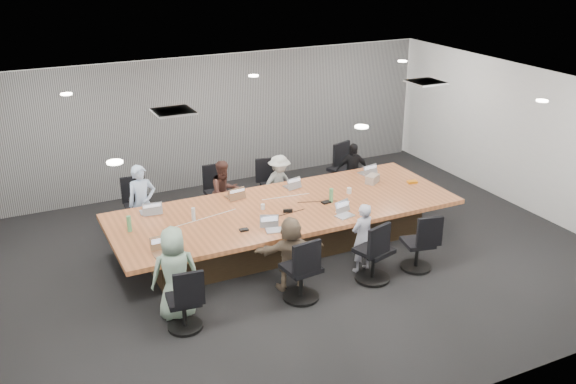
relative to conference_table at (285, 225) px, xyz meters
name	(u,v)px	position (x,y,z in m)	size (l,w,h in m)	color
floor	(298,257)	(0.00, -0.50, -0.40)	(10.00, 8.00, 0.00)	black
ceiling	(299,95)	(0.00, -0.50, 2.40)	(10.00, 8.00, 0.00)	white
wall_back	(215,120)	(0.00, 3.50, 1.00)	(10.00, 2.80, 0.00)	silver
wall_front	(463,297)	(0.00, -4.50, 1.00)	(10.00, 2.80, 0.00)	silver
wall_right	(529,140)	(5.00, -0.50, 1.00)	(8.00, 2.80, 0.00)	silver
curtain	(216,121)	(0.00, 3.42, 1.00)	(9.80, 0.04, 2.80)	gray
conference_table	(285,225)	(0.00, 0.00, 0.00)	(6.00, 2.20, 0.74)	#3B2B19
chair_0	(139,211)	(-2.16, 1.70, 0.00)	(0.54, 0.54, 0.81)	black
chair_1	(218,197)	(-0.62, 1.70, 0.00)	(0.54, 0.54, 0.80)	black
chair_2	(272,189)	(0.52, 1.70, -0.04)	(0.49, 0.49, 0.72)	black
chair_3	(343,173)	(2.16, 1.70, 0.04)	(0.59, 0.59, 0.88)	black
chair_4	(184,304)	(-2.37, -1.70, -0.02)	(0.52, 0.52, 0.76)	black
chair_5	(301,273)	(-0.56, -1.70, 0.03)	(0.58, 0.58, 0.87)	black
chair_6	(374,255)	(0.71, -1.70, 0.03)	(0.59, 0.59, 0.87)	black
chair_7	(417,247)	(1.56, -1.70, -0.01)	(0.53, 0.53, 0.79)	black
person_0	(142,203)	(-2.16, 1.35, 0.29)	(0.51, 0.33, 1.39)	#AFCAEF
laptop_0	(150,212)	(-2.16, 0.80, 0.35)	(0.33, 0.23, 0.02)	#B2B2B7
person_1	(224,193)	(-0.62, 1.35, 0.22)	(0.60, 0.47, 1.24)	#40251F
laptop_1	(235,196)	(-0.62, 0.80, 0.35)	(0.32, 0.22, 0.02)	#8C6647
person_2	(279,184)	(0.52, 1.35, 0.19)	(0.76, 0.44, 1.18)	#ABB0AA
laptop_2	(292,186)	(0.52, 0.80, 0.35)	(0.29, 0.20, 0.02)	#B2B2B7
person_3	(352,171)	(2.16, 1.35, 0.20)	(0.70, 0.29, 1.19)	black
laptop_3	(367,173)	(2.16, 0.80, 0.35)	(0.32, 0.22, 0.02)	#B2B2B7
person_4	(175,273)	(-2.37, -1.35, 0.29)	(0.68, 0.44, 1.39)	#86A48D
laptop_4	(164,253)	(-2.37, -0.80, 0.35)	(0.32, 0.22, 0.02)	#8C6647
person_5	(291,253)	(-0.56, -1.35, 0.19)	(1.10, 0.35, 1.19)	#75614C
laptop_5	(275,230)	(-0.56, -0.80, 0.35)	(0.30, 0.21, 0.02)	#B2B2B7
person_6	(362,238)	(0.71, -1.35, 0.18)	(0.43, 0.28, 1.17)	#B1B1C5
laptop_6	(345,216)	(0.71, -0.80, 0.35)	(0.30, 0.20, 0.02)	#B2B2B7
bottle_green_left	(129,224)	(-2.64, 0.20, 0.47)	(0.07, 0.07, 0.26)	#54A264
bottle_green_right	(331,195)	(0.81, -0.16, 0.47)	(0.07, 0.07, 0.25)	#54A264
bottle_clear	(193,214)	(-1.60, 0.16, 0.45)	(0.07, 0.07, 0.22)	silver
cup_white_far	(263,207)	(-0.39, 0.07, 0.38)	(0.07, 0.07, 0.09)	white
cup_white_near	(349,191)	(1.31, 0.05, 0.39)	(0.08, 0.08, 0.11)	white
mug_brown	(163,239)	(-2.28, -0.45, 0.40)	(0.10, 0.10, 0.12)	brown
mic_left	(244,230)	(-1.01, -0.57, 0.35)	(0.14, 0.09, 0.03)	black
mic_right	(326,202)	(0.71, -0.16, 0.35)	(0.16, 0.10, 0.03)	black
stapler	(288,211)	(-0.07, -0.24, 0.37)	(0.16, 0.04, 0.06)	black
canvas_bag	(372,179)	(1.97, 0.31, 0.42)	(0.28, 0.18, 0.15)	tan
snack_packet	(412,182)	(2.65, -0.02, 0.36)	(0.18, 0.12, 0.04)	orange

